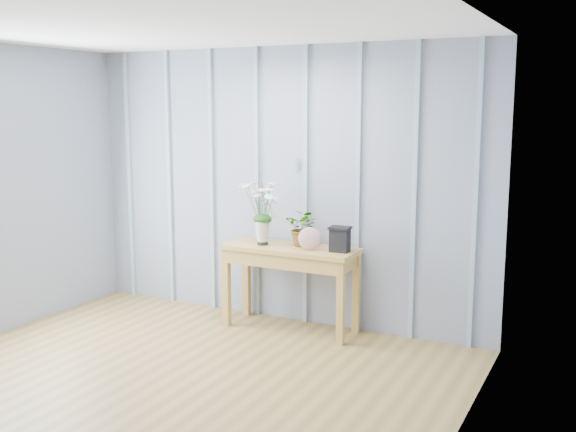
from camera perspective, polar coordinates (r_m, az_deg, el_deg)
The scene contains 7 objects.
ground at distance 4.68m, azimuth -13.76°, elevation -15.90°, with size 4.50×4.50×0.00m, color brown.
room_shell at distance 4.97m, azimuth -7.74°, elevation 9.39°, with size 4.00×4.50×2.50m.
sideboard at distance 5.94m, azimuth 0.22°, elevation -3.68°, with size 1.20×0.45×0.75m.
daisy_vase at distance 5.93m, azimuth -2.19°, elevation 1.13°, with size 0.43×0.33×0.60m.
spider_plant at distance 5.92m, azimuth 1.31°, elevation -0.99°, with size 0.29×0.26×0.33m, color #153D12.
felt_disc_vessel at distance 5.75m, azimuth 1.86°, elevation -1.94°, with size 0.20×0.06×0.20m, color #944A6C.
carved_box at distance 5.71m, azimuth 4.41°, elevation -1.95°, with size 0.18×0.15×0.22m.
Camera 1 is at (2.80, -3.19, 1.98)m, focal length 42.00 mm.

